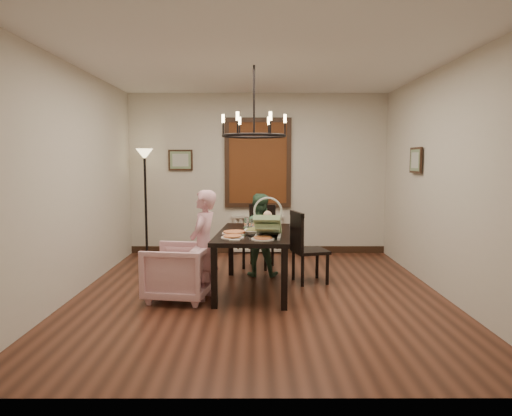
{
  "coord_description": "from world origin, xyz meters",
  "views": [
    {
      "loc": [
        -0.04,
        -5.52,
        1.66
      ],
      "look_at": [
        -0.04,
        0.2,
        1.05
      ],
      "focal_mm": 32.0,
      "sensor_mm": 36.0,
      "label": 1
    }
  ],
  "objects_px": {
    "chair_far": "(258,236)",
    "baby_bouncer": "(268,223)",
    "dining_table": "(254,239)",
    "seated_man": "(258,242)",
    "drinking_glass": "(253,225)",
    "armchair": "(178,272)",
    "elderly_woman": "(204,254)",
    "chair_right": "(310,247)",
    "floor_lamp": "(146,205)"
  },
  "relations": [
    {
      "from": "baby_bouncer",
      "to": "drinking_glass",
      "type": "bearing_deg",
      "value": 114.22
    },
    {
      "from": "chair_right",
      "to": "baby_bouncer",
      "type": "relative_size",
      "value": 1.97
    },
    {
      "from": "armchair",
      "to": "seated_man",
      "type": "relative_size",
      "value": 0.74
    },
    {
      "from": "armchair",
      "to": "elderly_woman",
      "type": "distance_m",
      "value": 0.37
    },
    {
      "from": "chair_right",
      "to": "baby_bouncer",
      "type": "xyz_separation_m",
      "value": [
        -0.59,
        -0.75,
        0.42
      ]
    },
    {
      "from": "chair_far",
      "to": "baby_bouncer",
      "type": "xyz_separation_m",
      "value": [
        0.1,
        -1.61,
        0.43
      ]
    },
    {
      "from": "dining_table",
      "to": "elderly_woman",
      "type": "xyz_separation_m",
      "value": [
        -0.6,
        -0.35,
        -0.12
      ]
    },
    {
      "from": "armchair",
      "to": "floor_lamp",
      "type": "distance_m",
      "value": 2.61
    },
    {
      "from": "dining_table",
      "to": "elderly_woman",
      "type": "relative_size",
      "value": 1.53
    },
    {
      "from": "chair_far",
      "to": "armchair",
      "type": "xyz_separation_m",
      "value": [
        -0.96,
        -1.61,
        -0.15
      ]
    },
    {
      "from": "seated_man",
      "to": "baby_bouncer",
      "type": "distance_m",
      "value": 1.2
    },
    {
      "from": "armchair",
      "to": "floor_lamp",
      "type": "xyz_separation_m",
      "value": [
        -0.94,
        2.37,
        0.57
      ]
    },
    {
      "from": "dining_table",
      "to": "chair_far",
      "type": "height_order",
      "value": "chair_far"
    },
    {
      "from": "chair_right",
      "to": "floor_lamp",
      "type": "distance_m",
      "value": 3.08
    },
    {
      "from": "chair_right",
      "to": "seated_man",
      "type": "bearing_deg",
      "value": 47.13
    },
    {
      "from": "floor_lamp",
      "to": "seated_man",
      "type": "bearing_deg",
      "value": -33.24
    },
    {
      "from": "dining_table",
      "to": "armchair",
      "type": "bearing_deg",
      "value": -153.54
    },
    {
      "from": "chair_right",
      "to": "armchair",
      "type": "height_order",
      "value": "chair_right"
    },
    {
      "from": "drinking_glass",
      "to": "floor_lamp",
      "type": "height_order",
      "value": "floor_lamp"
    },
    {
      "from": "chair_far",
      "to": "elderly_woman",
      "type": "xyz_separation_m",
      "value": [
        -0.66,
        -1.59,
        0.06
      ]
    },
    {
      "from": "dining_table",
      "to": "drinking_glass",
      "type": "xyz_separation_m",
      "value": [
        -0.01,
        0.16,
        0.15
      ]
    },
    {
      "from": "dining_table",
      "to": "chair_right",
      "type": "relative_size",
      "value": 1.7
    },
    {
      "from": "chair_right",
      "to": "elderly_woman",
      "type": "bearing_deg",
      "value": 103.41
    },
    {
      "from": "dining_table",
      "to": "armchair",
      "type": "xyz_separation_m",
      "value": [
        -0.9,
        -0.37,
        -0.33
      ]
    },
    {
      "from": "drinking_glass",
      "to": "floor_lamp",
      "type": "bearing_deg",
      "value": 134.86
    },
    {
      "from": "armchair",
      "to": "baby_bouncer",
      "type": "bearing_deg",
      "value": 99.0
    },
    {
      "from": "chair_right",
      "to": "baby_bouncer",
      "type": "bearing_deg",
      "value": 126.72
    },
    {
      "from": "chair_far",
      "to": "armchair",
      "type": "height_order",
      "value": "chair_far"
    },
    {
      "from": "elderly_woman",
      "to": "seated_man",
      "type": "height_order",
      "value": "elderly_woman"
    },
    {
      "from": "chair_far",
      "to": "drinking_glass",
      "type": "distance_m",
      "value": 1.13
    },
    {
      "from": "chair_far",
      "to": "baby_bouncer",
      "type": "height_order",
      "value": "baby_bouncer"
    },
    {
      "from": "seated_man",
      "to": "drinking_glass",
      "type": "bearing_deg",
      "value": 90.4
    },
    {
      "from": "dining_table",
      "to": "chair_far",
      "type": "bearing_deg",
      "value": 91.38
    },
    {
      "from": "chair_far",
      "to": "baby_bouncer",
      "type": "distance_m",
      "value": 1.67
    },
    {
      "from": "drinking_glass",
      "to": "floor_lamp",
      "type": "relative_size",
      "value": 0.08
    },
    {
      "from": "drinking_glass",
      "to": "armchair",
      "type": "bearing_deg",
      "value": -149.25
    },
    {
      "from": "seated_man",
      "to": "floor_lamp",
      "type": "relative_size",
      "value": 0.54
    },
    {
      "from": "dining_table",
      "to": "floor_lamp",
      "type": "xyz_separation_m",
      "value": [
        -1.84,
        2.0,
        0.24
      ]
    },
    {
      "from": "chair_far",
      "to": "floor_lamp",
      "type": "height_order",
      "value": "floor_lamp"
    },
    {
      "from": "floor_lamp",
      "to": "baby_bouncer",
      "type": "bearing_deg",
      "value": -49.75
    },
    {
      "from": "dining_table",
      "to": "elderly_woman",
      "type": "height_order",
      "value": "elderly_woman"
    },
    {
      "from": "armchair",
      "to": "chair_far",
      "type": "bearing_deg",
      "value": 158.1
    },
    {
      "from": "dining_table",
      "to": "elderly_woman",
      "type": "distance_m",
      "value": 0.7
    },
    {
      "from": "chair_far",
      "to": "seated_man",
      "type": "distance_m",
      "value": 0.49
    },
    {
      "from": "seated_man",
      "to": "drinking_glass",
      "type": "distance_m",
      "value": 0.68
    },
    {
      "from": "chair_far",
      "to": "baby_bouncer",
      "type": "relative_size",
      "value": 1.95
    },
    {
      "from": "dining_table",
      "to": "floor_lamp",
      "type": "bearing_deg",
      "value": 136.89
    },
    {
      "from": "dining_table",
      "to": "seated_man",
      "type": "distance_m",
      "value": 0.77
    },
    {
      "from": "elderly_woman",
      "to": "chair_far",
      "type": "bearing_deg",
      "value": 171.73
    },
    {
      "from": "chair_far",
      "to": "chair_right",
      "type": "relative_size",
      "value": 0.99
    }
  ]
}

